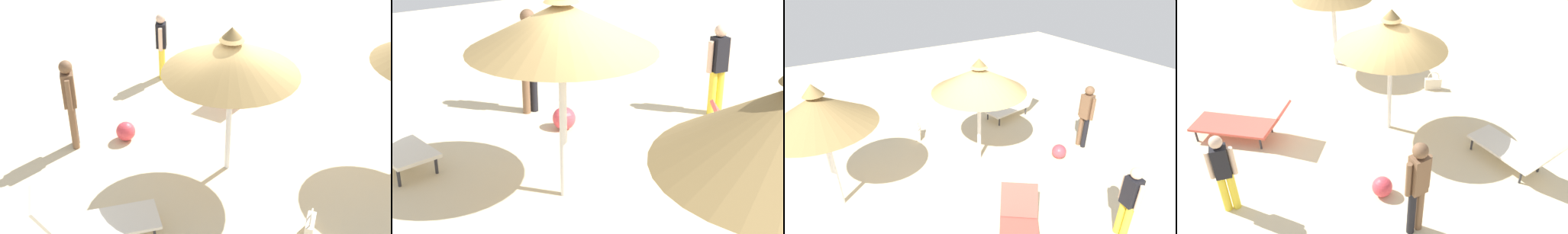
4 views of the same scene
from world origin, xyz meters
TOP-DOWN VIEW (x-y plane):
  - ground at (0.00, 0.00)m, footprint 24.00×24.00m
  - parasol_umbrella_back at (-0.85, 0.39)m, footprint 2.23×2.23m
  - lounge_chair_edge at (2.04, -0.54)m, footprint 2.08×1.77m
  - person_standing_front at (2.66, 1.37)m, footprint 0.43×0.25m
  - person_standing_far_left at (0.09, 3.11)m, footprint 0.44×0.24m
  - beach_ball at (0.20, 2.18)m, footprint 0.37×0.37m

SIDE VIEW (x-z plane):
  - ground at x=0.00m, z-range -0.10..0.00m
  - beach_ball at x=0.20m, z-range 0.00..0.37m
  - lounge_chair_edge at x=2.04m, z-range -0.06..0.79m
  - person_standing_front at x=2.66m, z-range 0.09..1.62m
  - person_standing_far_left at x=0.09m, z-range 0.13..1.90m
  - parasol_umbrella_back at x=-0.85m, z-range 0.84..3.51m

